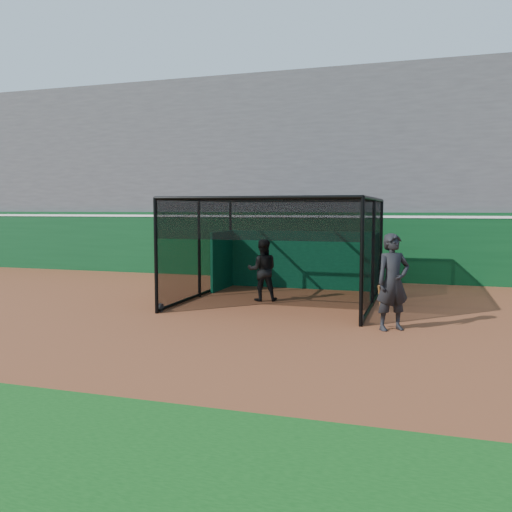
% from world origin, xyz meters
% --- Properties ---
extents(ground, '(120.00, 120.00, 0.00)m').
position_xyz_m(ground, '(0.00, 0.00, 0.00)').
color(ground, brown).
rests_on(ground, ground).
extents(outfield_wall, '(50.00, 0.50, 2.50)m').
position_xyz_m(outfield_wall, '(0.00, 8.50, 1.29)').
color(outfield_wall, '#0B3C19').
rests_on(outfield_wall, ground).
extents(grandstand, '(50.00, 7.85, 8.95)m').
position_xyz_m(grandstand, '(0.00, 12.27, 4.48)').
color(grandstand, '#4C4C4F').
rests_on(grandstand, ground).
extents(batting_cage, '(5.18, 5.52, 2.89)m').
position_xyz_m(batting_cage, '(0.93, 3.39, 1.44)').
color(batting_cage, black).
rests_on(batting_cage, ground).
extents(batter, '(1.02, 0.90, 1.77)m').
position_xyz_m(batter, '(0.38, 3.28, 0.88)').
color(batter, black).
rests_on(batter, ground).
extents(on_deck_player, '(0.92, 0.84, 2.11)m').
position_xyz_m(on_deck_player, '(4.16, 0.51, 1.05)').
color(on_deck_player, black).
rests_on(on_deck_player, ground).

